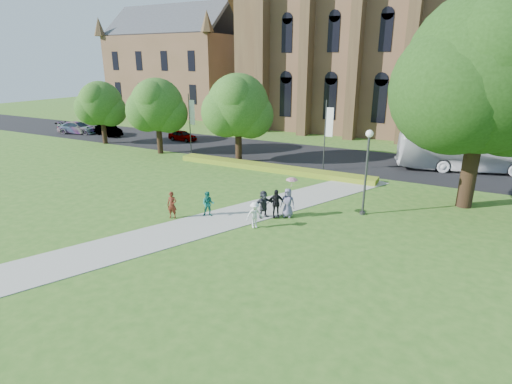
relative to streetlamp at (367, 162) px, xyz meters
The scene contains 24 objects.
ground 10.46m from the streetlamp, 139.09° to the right, with size 160.00×160.00×0.00m, color #32641E.
road 15.79m from the streetlamp, 119.05° to the left, with size 160.00×10.00×0.02m, color black.
footpath 9.86m from the streetlamp, 143.75° to the right, with size 3.20×30.00×0.04m, color #B2B2A8.
flower_hedge 12.02m from the streetlamp, 144.81° to the left, with size 18.00×1.40×0.45m, color gold.
cathedral 34.70m from the streetlamp, 85.70° to the left, with size 52.60×18.25×28.00m.
building_west 54.93m from the streetlamp, 139.46° to the left, with size 22.00×14.00×18.30m.
streetlamp is the anchor object (origin of this frame).
large_tree 8.73m from the streetlamp, 39.29° to the left, with size 9.60×9.60×13.20m.
street_tree_0 23.77m from the streetlamp, 161.57° to the left, with size 5.20×5.20×7.50m.
street_tree_1 15.81m from the streetlamp, 149.35° to the left, with size 5.60×5.60×8.05m.
street_tree_2 32.65m from the streetlamp, 164.90° to the left, with size 4.80×4.80×6.95m.
banner_pole_0 10.23m from the streetlamp, 121.76° to the left, with size 0.70×0.10×6.00m.
banner_pole_1 21.25m from the streetlamp, 155.83° to the left, with size 0.70×0.10×6.00m.
tour_coach 15.65m from the streetlamp, 68.91° to the left, with size 2.79×11.94×3.33m, color white.
car_0 28.32m from the streetlamp, 150.59° to the left, with size 1.46×3.62×1.23m, color gray.
car_1 37.10m from the streetlamp, 160.66° to the left, with size 1.54×4.42×1.46m, color gray.
car_2 41.44m from the streetlamp, 163.83° to the left, with size 2.10×5.16×1.50m, color gray.
pedestrian_0 11.90m from the streetlamp, 148.87° to the right, with size 0.59×0.39×1.62m, color #552113.
pedestrian_1 9.83m from the streetlamp, 149.93° to the right, with size 0.75×0.58×1.54m, color #156D5B.
pedestrian_2 7.46m from the streetlamp, 134.23° to the right, with size 0.98×0.56×1.52m, color white.
pedestrian_3 5.95m from the streetlamp, 145.94° to the right, with size 1.03×0.43×1.75m, color black.
pedestrian_4 5.28m from the streetlamp, 146.36° to the right, with size 0.86×0.56×1.77m, color slate.
pedestrian_5 6.64m from the streetlamp, 146.70° to the right, with size 1.56×0.50×1.68m, color #2A2C33.
parasol 4.67m from the streetlamp, 146.16° to the right, with size 0.69×0.69×0.60m, color #E6A2C1.
Camera 1 is at (12.39, -16.98, 9.06)m, focal length 28.00 mm.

